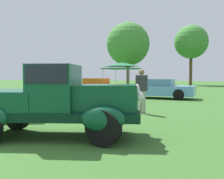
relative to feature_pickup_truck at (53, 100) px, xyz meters
name	(u,v)px	position (x,y,z in m)	size (l,w,h in m)	color
ground_plane	(17,139)	(-0.55, -0.59, -0.86)	(120.00, 120.00, 0.00)	#386628
feature_pickup_truck	(53,100)	(0.00, 0.00, 0.00)	(4.35, 3.08, 1.70)	black
show_car_orange	(97,86)	(-6.33, 12.18, -0.26)	(3.99, 2.04, 1.22)	orange
show_car_skyblue	(160,89)	(-0.78, 10.80, -0.26)	(4.20, 1.99, 1.22)	#669EDB
spectator_near_truck	(58,82)	(-8.62, 10.23, 0.05)	(0.24, 0.40, 1.69)	#7F7056
spectator_between_cars	(141,89)	(0.48, 4.40, 0.05)	(0.46, 0.35, 1.69)	#9E998E
canopy_tent_left_field	(121,65)	(-6.81, 17.41, 1.56)	(2.99, 2.99, 2.71)	#B7B7BC
treeline_far_left	(128,44)	(-11.28, 28.58, 5.10)	(6.24, 6.24, 9.10)	#47331E
treeline_mid_left	(191,42)	(-3.26, 33.12, 5.42)	(4.85, 4.85, 8.74)	brown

